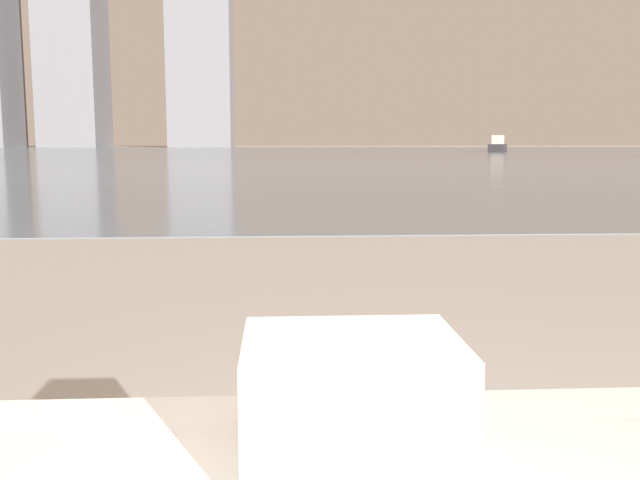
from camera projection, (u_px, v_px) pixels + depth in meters
towel_stack at (352, 404)px, 0.84m from camera, size 0.26×0.21×0.16m
harbor_water at (280, 152)px, 61.44m from camera, size 180.00×110.00×0.01m
harbor_boat_0 at (498, 146)px, 64.21m from camera, size 2.75×4.18×1.49m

